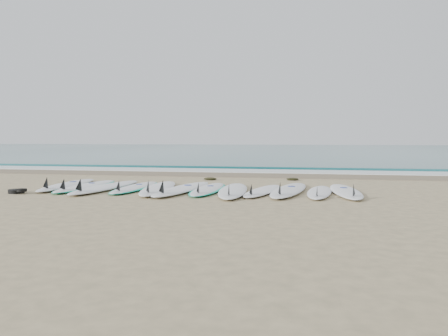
% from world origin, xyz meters
% --- Properties ---
extents(ground, '(120.00, 120.00, 0.00)m').
position_xyz_m(ground, '(0.00, 0.00, 0.00)').
color(ground, tan).
extents(ocean, '(120.00, 55.00, 0.03)m').
position_xyz_m(ocean, '(0.00, 32.50, 0.01)').
color(ocean, '#1D5E63').
rests_on(ocean, ground).
extents(wet_sand_band, '(120.00, 1.80, 0.01)m').
position_xyz_m(wet_sand_band, '(0.00, 4.10, 0.01)').
color(wet_sand_band, '#74644D').
rests_on(wet_sand_band, ground).
extents(foam_band, '(120.00, 1.40, 0.04)m').
position_xyz_m(foam_band, '(0.00, 5.50, 0.02)').
color(foam_band, silver).
rests_on(foam_band, ground).
extents(wave_crest, '(120.00, 1.00, 0.10)m').
position_xyz_m(wave_crest, '(0.00, 7.00, 0.05)').
color(wave_crest, '#1D5E63').
rests_on(wave_crest, ground).
extents(surfboard_0, '(0.83, 2.81, 0.35)m').
position_xyz_m(surfboard_0, '(-3.15, 0.11, 0.06)').
color(surfboard_0, white).
rests_on(surfboard_0, ground).
extents(surfboard_1, '(0.65, 2.64, 0.33)m').
position_xyz_m(surfboard_1, '(-2.61, 0.00, 0.05)').
color(surfboard_1, white).
rests_on(surfboard_1, ground).
extents(surfboard_2, '(0.79, 2.91, 0.37)m').
position_xyz_m(surfboard_2, '(-2.05, -0.18, 0.06)').
color(surfboard_2, white).
rests_on(surfboard_2, ground).
extents(surfboard_3, '(0.62, 2.48, 0.31)m').
position_xyz_m(surfboard_3, '(-1.42, 0.01, 0.05)').
color(surfboard_3, white).
rests_on(surfboard_3, ground).
extents(surfboard_4, '(0.98, 2.88, 0.36)m').
position_xyz_m(surfboard_4, '(-0.83, -0.13, 0.06)').
color(surfboard_4, white).
rests_on(surfboard_4, ground).
extents(surfboard_5, '(0.90, 2.94, 0.37)m').
position_xyz_m(surfboard_5, '(-0.28, -0.18, 0.06)').
color(surfboard_5, white).
rests_on(surfboard_5, ground).
extents(surfboard_6, '(0.61, 2.49, 0.32)m').
position_xyz_m(surfboard_6, '(0.26, -0.02, 0.05)').
color(surfboard_6, white).
rests_on(surfboard_6, ground).
extents(surfboard_7, '(0.82, 2.80, 0.35)m').
position_xyz_m(surfboard_7, '(0.85, -0.25, 0.06)').
color(surfboard_7, white).
rests_on(surfboard_7, ground).
extents(surfboard_8, '(0.86, 2.38, 0.30)m').
position_xyz_m(surfboard_8, '(1.44, -0.12, 0.05)').
color(surfboard_8, white).
rests_on(surfboard_8, ground).
extents(surfboard_9, '(0.95, 2.88, 0.36)m').
position_xyz_m(surfboard_9, '(1.98, 0.04, 0.06)').
color(surfboard_9, silver).
rests_on(surfboard_9, ground).
extents(surfboard_10, '(0.66, 2.33, 0.29)m').
position_xyz_m(surfboard_10, '(2.61, -0.10, 0.05)').
color(surfboard_10, white).
rests_on(surfboard_10, ground).
extents(surfboard_11, '(0.72, 2.66, 0.34)m').
position_xyz_m(surfboard_11, '(3.15, 0.08, 0.06)').
color(surfboard_11, white).
rests_on(surfboard_11, ground).
extents(seaweed_near, '(0.36, 0.28, 0.07)m').
position_xyz_m(seaweed_near, '(-0.23, 2.40, 0.03)').
color(seaweed_near, black).
rests_on(seaweed_near, ground).
extents(seaweed_far, '(0.34, 0.26, 0.07)m').
position_xyz_m(seaweed_far, '(1.97, 2.75, 0.03)').
color(seaweed_far, black).
rests_on(seaweed_far, ground).
extents(leash_coil, '(0.46, 0.36, 0.11)m').
position_xyz_m(leash_coil, '(-3.53, -1.12, 0.05)').
color(leash_coil, black).
rests_on(leash_coil, ground).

